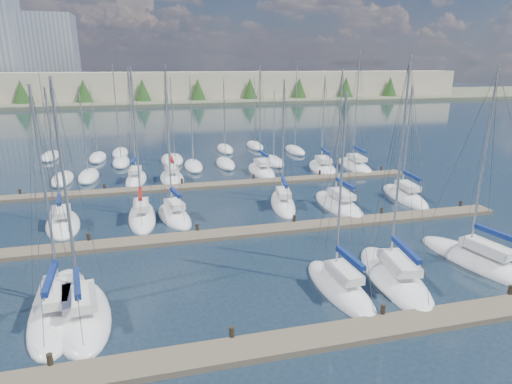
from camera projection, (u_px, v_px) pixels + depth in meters
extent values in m
plane|color=#1F2F3E|center=(191.00, 140.00, 74.42)|extent=(400.00, 400.00, 0.00)
cube|color=#6B5E4C|center=(317.00, 338.00, 20.55)|extent=(44.00, 1.80, 0.35)
cylinder|color=#2D261C|center=(51.00, 365.00, 18.52)|extent=(0.26, 0.26, 1.10)
cylinder|color=#2D261C|center=(232.00, 337.00, 20.40)|extent=(0.26, 0.26, 1.10)
cylinder|color=#2D261C|center=(382.00, 314.00, 22.28)|extent=(0.26, 0.26, 1.10)
cylinder|color=#2D261C|center=(510.00, 294.00, 24.16)|extent=(0.26, 0.26, 1.10)
cube|color=#6B5E4C|center=(250.00, 232.00, 33.54)|extent=(44.00, 1.80, 0.35)
cylinder|color=#2D261C|center=(89.00, 240.00, 31.52)|extent=(0.26, 0.26, 1.10)
cylinder|color=#2D261C|center=(197.00, 231.00, 33.40)|extent=(0.26, 0.26, 1.10)
cylinder|color=#2D261C|center=(294.00, 222.00, 35.28)|extent=(0.26, 0.26, 1.10)
cylinder|color=#2D261C|center=(381.00, 214.00, 37.16)|extent=(0.26, 0.26, 1.10)
cylinder|color=#2D261C|center=(460.00, 206.00, 39.04)|extent=(0.26, 0.26, 1.10)
cube|color=#6B5E4C|center=(220.00, 185.00, 46.54)|extent=(44.00, 1.80, 0.35)
cylinder|color=#2D261C|center=(20.00, 194.00, 42.63)|extent=(0.26, 0.26, 1.10)
cylinder|color=#2D261C|center=(105.00, 189.00, 44.51)|extent=(0.26, 0.26, 1.10)
cylinder|color=#2D261C|center=(182.00, 184.00, 46.39)|extent=(0.26, 0.26, 1.10)
cylinder|color=#2D261C|center=(254.00, 179.00, 48.27)|extent=(0.26, 0.26, 1.10)
cylinder|color=#2D261C|center=(320.00, 175.00, 50.15)|extent=(0.26, 0.26, 1.10)
cylinder|color=#2D261C|center=(381.00, 171.00, 52.03)|extent=(0.26, 0.26, 1.10)
ellipsoid|color=white|center=(63.00, 225.00, 35.18)|extent=(3.69, 7.27, 1.60)
cube|color=black|center=(63.00, 225.00, 35.18)|extent=(1.88, 3.50, 0.12)
cube|color=silver|center=(61.00, 212.00, 34.50)|extent=(1.82, 2.63, 0.50)
cylinder|color=#9EA0A5|center=(53.00, 151.00, 33.92)|extent=(0.14, 0.14, 10.06)
cylinder|color=#9EA0A5|center=(59.00, 201.00, 33.71)|extent=(0.55, 2.90, 0.10)
cube|color=navy|center=(59.00, 200.00, 33.68)|extent=(0.71, 2.70, 0.30)
ellipsoid|color=white|center=(136.00, 180.00, 48.65)|extent=(2.94, 7.37, 1.60)
cube|color=black|center=(136.00, 180.00, 48.65)|extent=(1.50, 3.55, 0.12)
cube|color=silver|center=(135.00, 170.00, 47.93)|extent=(1.46, 2.63, 0.50)
cylinder|color=#9EA0A5|center=(132.00, 121.00, 47.26)|extent=(0.14, 0.14, 11.30)
cylinder|color=#9EA0A5|center=(133.00, 162.00, 47.08)|extent=(0.43, 3.01, 0.10)
cube|color=navy|center=(133.00, 161.00, 47.05)|extent=(0.60, 2.79, 0.30)
ellipsoid|color=white|center=(82.00, 316.00, 22.53)|extent=(4.12, 8.14, 1.60)
cube|color=silver|center=(79.00, 298.00, 21.82)|extent=(2.02, 2.94, 0.50)
cylinder|color=#9EA0A5|center=(66.00, 193.00, 21.16)|extent=(0.14, 0.14, 11.18)
cylinder|color=#9EA0A5|center=(77.00, 285.00, 20.97)|extent=(0.63, 3.24, 0.10)
cube|color=navy|center=(77.00, 283.00, 20.93)|extent=(0.78, 3.01, 0.30)
ellipsoid|color=white|center=(283.00, 205.00, 40.33)|extent=(3.64, 8.18, 1.60)
cube|color=silver|center=(284.00, 193.00, 39.57)|extent=(1.70, 2.95, 0.50)
cylinder|color=#9EA0A5|center=(283.00, 138.00, 39.13)|extent=(0.14, 0.14, 10.36)
cylinder|color=#9EA0A5|center=(285.00, 184.00, 38.66)|extent=(0.74, 3.28, 0.10)
cube|color=navy|center=(285.00, 182.00, 38.63)|extent=(0.89, 3.06, 0.30)
ellipsoid|color=white|center=(142.00, 218.00, 36.88)|extent=(2.36, 8.13, 1.60)
cube|color=silver|center=(141.00, 205.00, 36.13)|extent=(1.29, 2.85, 0.50)
cylinder|color=#9EA0A5|center=(136.00, 138.00, 35.52)|extent=(0.14, 0.14, 11.49)
cylinder|color=#9EA0A5|center=(140.00, 195.00, 35.23)|extent=(0.13, 3.41, 0.10)
cube|color=maroon|center=(140.00, 194.00, 35.19)|extent=(0.33, 3.14, 0.30)
ellipsoid|color=white|center=(355.00, 167.00, 55.06)|extent=(3.40, 9.45, 1.60)
cube|color=black|center=(355.00, 167.00, 55.06)|extent=(1.74, 4.54, 0.12)
cube|color=silver|center=(357.00, 158.00, 54.25)|extent=(1.73, 3.35, 0.50)
cylinder|color=#9EA0A5|center=(356.00, 106.00, 53.56)|extent=(0.14, 0.14, 13.14)
cylinder|color=#9EA0A5|center=(360.00, 151.00, 53.25)|extent=(0.39, 3.89, 0.10)
cube|color=navy|center=(360.00, 150.00, 53.21)|extent=(0.57, 3.60, 0.30)
ellipsoid|color=white|center=(340.00, 290.00, 25.18)|extent=(2.70, 7.41, 1.60)
cube|color=maroon|center=(340.00, 290.00, 25.18)|extent=(1.39, 3.56, 0.12)
cube|color=silver|center=(344.00, 272.00, 24.47)|extent=(1.40, 2.62, 0.50)
cylinder|color=#9EA0A5|center=(341.00, 186.00, 23.92)|extent=(0.14, 0.14, 10.30)
cylinder|color=#9EA0A5|center=(350.00, 260.00, 23.64)|extent=(0.28, 3.06, 0.10)
cube|color=navy|center=(350.00, 258.00, 23.60)|extent=(0.47, 2.83, 0.30)
ellipsoid|color=white|center=(394.00, 278.00, 26.47)|extent=(4.13, 9.25, 1.60)
cube|color=silver|center=(399.00, 263.00, 25.67)|extent=(2.01, 3.32, 0.50)
cylinder|color=#9EA0A5|center=(400.00, 163.00, 25.08)|extent=(0.14, 0.14, 12.23)
cylinder|color=#9EA0A5|center=(406.00, 252.00, 24.68)|extent=(0.64, 3.72, 0.10)
cube|color=navy|center=(406.00, 250.00, 24.65)|extent=(0.79, 3.46, 0.30)
ellipsoid|color=white|center=(478.00, 263.00, 28.51)|extent=(4.48, 9.71, 1.60)
cube|color=maroon|center=(478.00, 263.00, 28.51)|extent=(2.25, 4.68, 0.12)
cube|color=silver|center=(488.00, 248.00, 27.73)|extent=(2.08, 3.51, 0.50)
cylinder|color=#9EA0A5|center=(484.00, 162.00, 27.20)|extent=(0.14, 0.14, 11.46)
cylinder|color=#9EA0A5|center=(501.00, 237.00, 26.78)|extent=(0.90, 3.88, 0.10)
cube|color=navy|center=(501.00, 235.00, 26.75)|extent=(1.03, 3.61, 0.30)
ellipsoid|color=white|center=(174.00, 217.00, 36.96)|extent=(3.61, 6.99, 1.60)
cube|color=black|center=(174.00, 217.00, 36.96)|extent=(1.82, 3.37, 0.12)
cube|color=silver|center=(175.00, 204.00, 36.30)|extent=(1.72, 2.54, 0.50)
cylinder|color=#9EA0A5|center=(169.00, 149.00, 35.72)|extent=(0.14, 0.14, 9.67)
cylinder|color=#9EA0A5|center=(176.00, 194.00, 35.54)|extent=(0.66, 2.76, 0.10)
cube|color=navy|center=(175.00, 193.00, 35.50)|extent=(0.81, 2.58, 0.30)
ellipsoid|color=white|center=(322.00, 169.00, 54.01)|extent=(4.16, 8.64, 1.60)
cube|color=silver|center=(324.00, 159.00, 53.24)|extent=(2.03, 3.11, 0.50)
cylinder|color=#9EA0A5|center=(323.00, 119.00, 52.87)|extent=(0.14, 0.14, 10.20)
cylinder|color=#9EA0A5|center=(325.00, 152.00, 52.30)|extent=(0.63, 3.46, 0.10)
cube|color=navy|center=(325.00, 151.00, 52.27)|extent=(0.79, 3.21, 0.30)
ellipsoid|color=white|center=(338.00, 206.00, 39.93)|extent=(2.90, 8.68, 1.60)
cube|color=maroon|center=(338.00, 206.00, 39.93)|extent=(1.50, 4.17, 0.12)
cube|color=silver|center=(341.00, 194.00, 39.16)|extent=(1.58, 3.04, 0.50)
cylinder|color=#9EA0A5|center=(339.00, 134.00, 38.65)|extent=(0.14, 0.14, 11.23)
cylinder|color=#9EA0A5|center=(345.00, 185.00, 38.21)|extent=(0.13, 3.64, 0.10)
cube|color=navy|center=(345.00, 184.00, 38.18)|extent=(0.33, 3.35, 0.30)
ellipsoid|color=white|center=(261.00, 172.00, 52.41)|extent=(2.74, 7.91, 1.60)
cube|color=maroon|center=(261.00, 172.00, 52.41)|extent=(1.42, 3.80, 0.12)
cube|color=silver|center=(262.00, 162.00, 51.67)|extent=(1.49, 2.78, 0.50)
cylinder|color=#9EA0A5|center=(260.00, 115.00, 51.02)|extent=(0.14, 0.14, 11.56)
cylinder|color=#9EA0A5|center=(264.00, 155.00, 50.79)|extent=(0.15, 3.31, 0.10)
cube|color=navy|center=(264.00, 154.00, 50.75)|extent=(0.35, 3.05, 0.30)
ellipsoid|color=white|center=(404.00, 197.00, 42.48)|extent=(3.38, 8.41, 1.60)
cube|color=silver|center=(408.00, 186.00, 41.72)|extent=(1.69, 3.00, 0.50)
cylinder|color=#9EA0A5|center=(407.00, 137.00, 41.40)|extent=(0.14, 0.14, 9.68)
cylinder|color=#9EA0A5|center=(412.00, 177.00, 40.79)|extent=(0.46, 3.43, 0.10)
cube|color=navy|center=(412.00, 176.00, 40.76)|extent=(0.63, 3.18, 0.30)
ellipsoid|color=white|center=(172.00, 179.00, 49.25)|extent=(2.88, 7.25, 1.60)
cube|color=silver|center=(172.00, 169.00, 48.55)|extent=(1.53, 2.56, 0.50)
cylinder|color=#9EA0A5|center=(168.00, 118.00, 47.78)|extent=(0.14, 0.14, 11.69)
cylinder|color=#9EA0A5|center=(172.00, 161.00, 47.72)|extent=(0.22, 3.01, 0.10)
cube|color=maroon|center=(172.00, 160.00, 47.68)|extent=(0.41, 2.78, 0.30)
ellipsoid|color=white|center=(60.00, 309.00, 23.21)|extent=(3.26, 9.34, 1.60)
cube|color=black|center=(60.00, 309.00, 23.21)|extent=(1.68, 4.49, 0.12)
cube|color=silver|center=(55.00, 292.00, 22.41)|extent=(1.71, 3.29, 0.50)
cylinder|color=#9EA0A5|center=(45.00, 192.00, 22.02)|extent=(0.14, 0.14, 10.79)
cylinder|color=#9EA0A5|center=(50.00, 280.00, 21.43)|extent=(0.27, 3.87, 0.10)
cube|color=navy|center=(50.00, 278.00, 21.39)|extent=(0.46, 3.57, 0.30)
cylinder|color=#9EA0A5|center=(44.00, 112.00, 58.29)|extent=(0.12, 0.12, 11.20)
ellipsoid|color=white|center=(51.00, 157.00, 60.09)|extent=(2.20, 6.40, 1.40)
cylinder|color=#9EA0A5|center=(172.00, 117.00, 56.41)|extent=(0.12, 0.12, 10.14)
ellipsoid|color=white|center=(175.00, 160.00, 58.06)|extent=(2.20, 6.40, 1.40)
cylinder|color=#9EA0A5|center=(167.00, 116.00, 56.00)|extent=(0.12, 0.12, 10.49)
ellipsoid|color=white|center=(169.00, 160.00, 57.70)|extent=(2.20, 6.40, 1.40)
cylinder|color=#9EA0A5|center=(255.00, 110.00, 66.06)|extent=(0.12, 0.12, 10.06)
ellipsoid|color=white|center=(255.00, 146.00, 67.70)|extent=(2.20, 6.40, 1.40)
cylinder|color=#9EA0A5|center=(94.00, 119.00, 57.71)|extent=(0.12, 0.12, 9.39)
ellipsoid|color=white|center=(98.00, 158.00, 59.25)|extent=(2.20, 6.40, 1.40)
cylinder|color=#9EA0A5|center=(56.00, 130.00, 46.65)|extent=(0.12, 0.12, 9.85)
ellipsoid|color=white|center=(62.00, 179.00, 48.26)|extent=(2.20, 6.40, 1.40)
cylinder|color=#9EA0A5|center=(83.00, 131.00, 47.97)|extent=(0.12, 0.12, 9.30)
ellipsoid|color=white|center=(89.00, 177.00, 49.50)|extent=(2.20, 6.40, 1.40)
cylinder|color=#9EA0A5|center=(296.00, 107.00, 62.22)|extent=(0.12, 0.12, 11.68)
ellipsoid|color=white|center=(295.00, 151.00, 64.09)|extent=(2.20, 6.40, 1.40)
cylinder|color=#9EA0A5|center=(225.00, 121.00, 54.10)|extent=(0.12, 0.12, 9.76)
ellipsoid|color=white|center=(226.00, 164.00, 55.70)|extent=(2.20, 6.40, 1.40)
cylinder|color=#9EA0A5|center=(116.00, 107.00, 60.41)|extent=(0.12, 0.12, 11.95)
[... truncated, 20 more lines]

